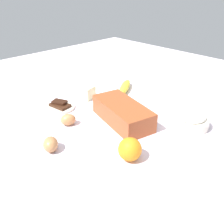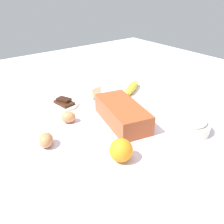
# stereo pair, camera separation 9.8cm
# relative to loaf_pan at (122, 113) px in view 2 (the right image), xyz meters

# --- Properties ---
(ground_plane) EXTENTS (2.40, 2.40, 0.02)m
(ground_plane) POSITION_rel_loaf_pan_xyz_m (0.03, 0.03, -0.05)
(ground_plane) COLOR silver
(loaf_pan) EXTENTS (0.30, 0.19, 0.08)m
(loaf_pan) POSITION_rel_loaf_pan_xyz_m (0.00, 0.00, 0.00)
(loaf_pan) COLOR #9E4723
(loaf_pan) RESTS_ON ground_plane
(flour_bowl) EXTENTS (0.14, 0.14, 0.07)m
(flour_bowl) POSITION_rel_loaf_pan_xyz_m (-0.21, -0.16, -0.01)
(flour_bowl) COLOR silver
(flour_bowl) RESTS_ON ground_plane
(banana) EXTENTS (0.14, 0.18, 0.04)m
(banana) POSITION_rel_loaf_pan_xyz_m (0.21, -0.24, -0.02)
(banana) COLOR yellow
(banana) RESTS_ON ground_plane
(orange_fruit) EXTENTS (0.08, 0.08, 0.08)m
(orange_fruit) POSITION_rel_loaf_pan_xyz_m (-0.18, 0.16, -0.00)
(orange_fruit) COLOR orange
(orange_fruit) RESTS_ON ground_plane
(butter_block) EXTENTS (0.10, 0.08, 0.06)m
(butter_block) POSITION_rel_loaf_pan_xyz_m (0.29, -0.03, -0.01)
(butter_block) COLOR #F4EDB2
(butter_block) RESTS_ON ground_plane
(egg_near_butter) EXTENTS (0.07, 0.08, 0.05)m
(egg_near_butter) POSITION_rel_loaf_pan_xyz_m (0.13, 0.17, -0.02)
(egg_near_butter) COLOR #B97D4C
(egg_near_butter) RESTS_ON ground_plane
(egg_beside_bowl) EXTENTS (0.08, 0.08, 0.05)m
(egg_beside_bowl) POSITION_rel_loaf_pan_xyz_m (0.03, 0.31, -0.02)
(egg_beside_bowl) COLOR #B27849
(egg_beside_bowl) RESTS_ON ground_plane
(chocolate_plate) EXTENTS (0.13, 0.13, 0.03)m
(chocolate_plate) POSITION_rel_loaf_pan_xyz_m (0.28, 0.12, -0.03)
(chocolate_plate) COLOR silver
(chocolate_plate) RESTS_ON ground_plane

